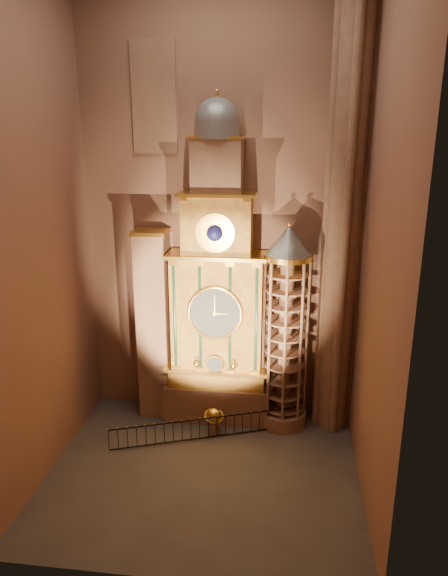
# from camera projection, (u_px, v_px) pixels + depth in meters

# --- Properties ---
(floor) EXTENTS (14.00, 14.00, 0.00)m
(floor) POSITION_uv_depth(u_px,v_px,m) (203.00, 472.00, 23.43)
(floor) COLOR #383330
(floor) RESTS_ON ground
(wall_back) EXTENTS (22.00, 0.00, 22.00)m
(wall_back) POSITION_uv_depth(u_px,v_px,m) (220.00, 213.00, 25.98)
(wall_back) COLOR #8F5D4D
(wall_back) RESTS_ON floor
(wall_left) EXTENTS (0.00, 22.00, 22.00)m
(wall_left) POSITION_uv_depth(u_px,v_px,m) (33.00, 230.00, 21.12)
(wall_left) COLOR #8F5D4D
(wall_left) RESTS_ON floor
(wall_right) EXTENTS (0.00, 22.00, 22.00)m
(wall_right) POSITION_uv_depth(u_px,v_px,m) (382.00, 239.00, 19.44)
(wall_right) COLOR #8F5D4D
(wall_right) RESTS_ON floor
(astronomical_clock) EXTENTS (5.60, 2.41, 16.70)m
(astronomical_clock) POSITION_uv_depth(u_px,v_px,m) (218.00, 300.00, 26.24)
(astronomical_clock) COLOR #8C634C
(astronomical_clock) RESTS_ON floor
(portrait_tower) EXTENTS (1.80, 1.60, 10.20)m
(portrait_tower) POSITION_uv_depth(u_px,v_px,m) (154.00, 325.00, 27.10)
(portrait_tower) COLOR #8C634C
(portrait_tower) RESTS_ON floor
(stair_turret) EXTENTS (2.50, 2.50, 10.80)m
(stair_turret) POSITION_uv_depth(u_px,v_px,m) (285.00, 331.00, 25.97)
(stair_turret) COLOR #8C634C
(stair_turret) RESTS_ON floor
(gothic_pier) EXTENTS (2.04, 2.04, 22.00)m
(gothic_pier) POSITION_uv_depth(u_px,v_px,m) (345.00, 218.00, 24.30)
(gothic_pier) COLOR #8C634C
(gothic_pier) RESTS_ON floor
(stained_glass_window) EXTENTS (2.20, 0.14, 5.20)m
(stained_glass_window) POSITION_uv_depth(u_px,v_px,m) (154.00, 98.00, 24.71)
(stained_glass_window) COLOR navy
(stained_glass_window) RESTS_ON wall_back
(celestial_globe) EXTENTS (1.23, 1.20, 1.41)m
(celestial_globe) POSITION_uv_depth(u_px,v_px,m) (214.00, 419.00, 26.25)
(celestial_globe) COLOR #8C634C
(celestial_globe) RESTS_ON floor
(iron_railing) EXTENTS (9.23, 3.46, 1.15)m
(iron_railing) POSITION_uv_depth(u_px,v_px,m) (208.00, 428.00, 25.81)
(iron_railing) COLOR black
(iron_railing) RESTS_ON floor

